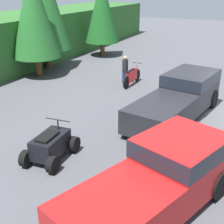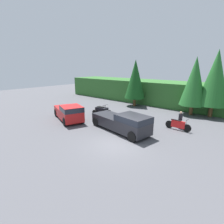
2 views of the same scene
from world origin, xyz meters
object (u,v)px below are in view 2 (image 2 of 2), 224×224
at_px(dirt_bike, 178,125).
at_px(quad_atv, 102,111).
at_px(pickup_truck_red, 69,112).
at_px(rider_person, 180,119).
at_px(pickup_truck_second, 124,122).

xyz_separation_m(dirt_bike, quad_atv, (-8.99, -0.72, 0.00)).
relative_size(dirt_bike, quad_atv, 1.14).
height_order(pickup_truck_red, quad_atv, pickup_truck_red).
height_order(dirt_bike, quad_atv, quad_atv).
bearing_deg(rider_person, quad_atv, 174.32).
bearing_deg(rider_person, pickup_truck_red, -165.27).
xyz_separation_m(pickup_truck_red, dirt_bike, (9.88, 4.77, -0.46)).
xyz_separation_m(pickup_truck_red, rider_person, (9.88, 5.22, -0.04)).
bearing_deg(pickup_truck_second, dirt_bike, 56.39).
relative_size(pickup_truck_second, dirt_bike, 2.64).
relative_size(pickup_truck_second, rider_person, 3.73).
height_order(pickup_truck_red, dirt_bike, pickup_truck_red).
distance_m(dirt_bike, rider_person, 0.62).
height_order(pickup_truck_second, rider_person, pickup_truck_second).
bearing_deg(dirt_bike, quad_atv, -174.77).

